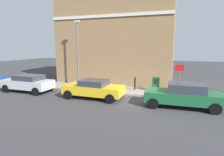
# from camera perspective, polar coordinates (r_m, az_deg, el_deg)

# --- Properties ---
(ground) EXTENTS (80.00, 80.00, 0.00)m
(ground) POSITION_cam_1_polar(r_m,az_deg,el_deg) (13.13, 8.50, -6.58)
(ground) COLOR #38383A
(sidewalk) EXTENTS (2.49, 30.00, 0.15)m
(sidewalk) POSITION_cam_1_polar(r_m,az_deg,el_deg) (16.93, -10.63, -2.72)
(sidewalk) COLOR gray
(sidewalk) RESTS_ON ground
(corner_building) EXTENTS (7.56, 11.03, 9.25)m
(corner_building) POSITION_cam_1_polar(r_m,az_deg,el_deg) (20.21, 2.44, 12.37)
(corner_building) COLOR olive
(corner_building) RESTS_ON ground
(car_green) EXTENTS (1.93, 4.45, 1.47)m
(car_green) POSITION_cam_1_polar(r_m,az_deg,el_deg) (11.98, 21.08, -4.93)
(car_green) COLOR #195933
(car_green) RESTS_ON ground
(car_yellow) EXTENTS (1.95, 4.26, 1.34)m
(car_yellow) POSITION_cam_1_polar(r_m,az_deg,el_deg) (13.23, -5.67, -3.24)
(car_yellow) COLOR gold
(car_yellow) RESTS_ON ground
(car_silver) EXTENTS (1.88, 4.15, 1.38)m
(car_silver) POSITION_cam_1_polar(r_m,az_deg,el_deg) (16.54, -24.44, -1.35)
(car_silver) COLOR #B7B7BC
(car_silver) RESTS_ON ground
(utility_cabinet) EXTENTS (0.46, 0.61, 1.15)m
(utility_cabinet) POSITION_cam_1_polar(r_m,az_deg,el_deg) (14.95, 13.30, -2.07)
(utility_cabinet) COLOR #1E4C28
(utility_cabinet) RESTS_ON sidewalk
(bollard_near_cabinet) EXTENTS (0.14, 0.14, 1.04)m
(bollard_near_cabinet) POSITION_cam_1_polar(r_m,az_deg,el_deg) (15.28, 7.06, -1.54)
(bollard_near_cabinet) COLOR black
(bollard_near_cabinet) RESTS_ON sidewalk
(street_sign) EXTENTS (0.08, 0.60, 2.30)m
(street_sign) POSITION_cam_1_polar(r_m,az_deg,el_deg) (13.69, 19.94, 0.73)
(street_sign) COLOR #59595B
(street_sign) RESTS_ON sidewalk
(lamppost) EXTENTS (0.20, 0.44, 5.72)m
(lamppost) POSITION_cam_1_polar(r_m,az_deg,el_deg) (16.55, -10.54, 8.27)
(lamppost) COLOR #59595B
(lamppost) RESTS_ON sidewalk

